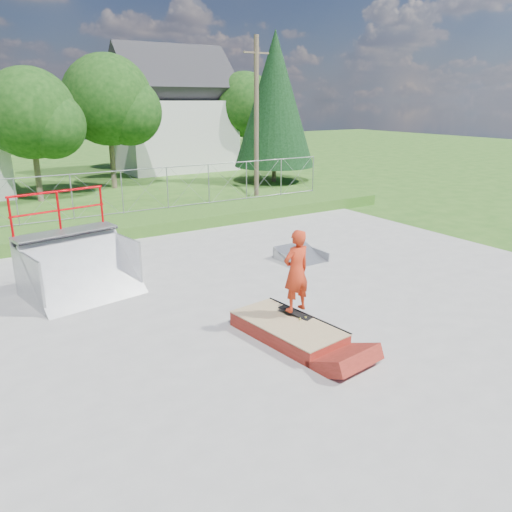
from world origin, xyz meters
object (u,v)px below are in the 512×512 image
at_px(quarter_pipe, 79,247).
at_px(skater, 296,274).
at_px(grind_box, 287,330).
at_px(flat_bank_ramp, 301,255).

distance_m(quarter_pipe, skater, 5.93).
bearing_deg(grind_box, skater, 23.50).
xyz_separation_m(quarter_pipe, flat_bank_ramp, (6.77, -0.73, -1.15)).
bearing_deg(skater, quarter_pipe, -57.60).
bearing_deg(flat_bank_ramp, grind_box, -132.13).
xyz_separation_m(flat_bank_ramp, skater, (-3.25, -4.05, 1.16)).
relative_size(grind_box, skater, 1.46).
bearing_deg(grind_box, quarter_pipe, 114.78).
height_order(quarter_pipe, skater, quarter_pipe).
distance_m(grind_box, skater, 1.24).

